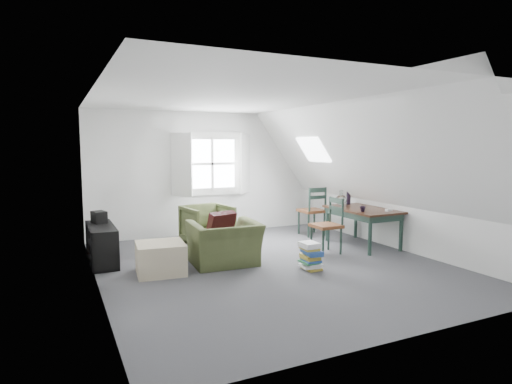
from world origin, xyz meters
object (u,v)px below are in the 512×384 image
dining_chair_far (313,210)px  magazine_stack (311,256)px  dining_chair_near (328,225)px  media_shelf (102,247)px  armchair_far (208,245)px  armchair_near (225,264)px  dining_table (363,213)px  ottoman (161,258)px

dining_chair_far → magazine_stack: (-1.36, -2.06, -0.31)m
dining_chair_near → magazine_stack: size_ratio=2.32×
media_shelf → magazine_stack: bearing=-26.9°
magazine_stack → dining_chair_far: bearing=56.5°
armchair_far → dining_chair_far: size_ratio=0.82×
armchair_far → media_shelf: media_shelf is taller
dining_chair_far → magazine_stack: 2.49m
armchair_near → armchair_far: size_ratio=1.24×
armchair_far → dining_chair_far: bearing=-10.4°
armchair_far → dining_table: 2.89m
dining_chair_far → media_shelf: (-4.11, -0.41, -0.25)m
media_shelf → dining_chair_near: bearing=-10.8°
ottoman → media_shelf: size_ratio=0.57×
ottoman → dining_table: 3.73m
armchair_far → dining_table: size_ratio=0.59×
dining_table → media_shelf: size_ratio=1.19×
ottoman → magazine_stack: 2.18m
magazine_stack → dining_table: bearing=27.9°
armchair_near → ottoman: 1.01m
dining_table → dining_chair_near: bearing=-168.1°
media_shelf → armchair_near: bearing=-22.8°
dining_chair_near → magazine_stack: bearing=-65.9°
ottoman → dining_table: (3.71, 0.12, 0.38)m
armchair_far → ottoman: size_ratio=1.24×
dining_chair_near → magazine_stack: 1.11m
dining_table → armchair_far: bearing=154.1°
armchair_near → ottoman: size_ratio=1.54×
ottoman → dining_chair_far: dining_chair_far is taller
armchair_near → magazine_stack: (1.05, -0.79, 0.20)m
dining_chair_far → media_shelf: 4.13m
armchair_far → dining_chair_near: dining_chair_near is taller
dining_chair_far → armchair_near: bearing=45.3°
dining_chair_near → dining_table: bearing=83.8°
dining_chair_near → dining_chair_far: bearing=139.8°
ottoman → dining_table: dining_table is taller
armchair_far → ottoman: (-1.18, -1.38, 0.22)m
armchair_far → ottoman: 1.83m
ottoman → media_shelf: 1.14m
ottoman → media_shelf: bearing=128.4°
armchair_far → dining_chair_far: (2.22, -0.09, 0.52)m
ottoman → dining_chair_far: bearing=20.8°
armchair_far → ottoman: bearing=-138.5°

